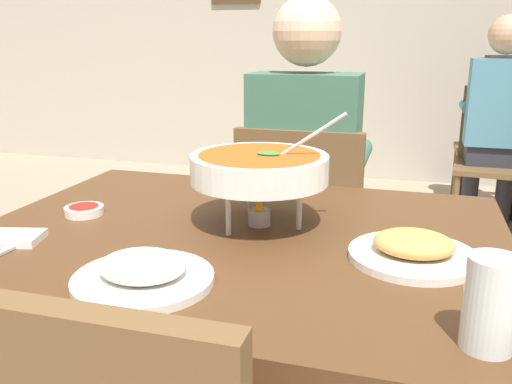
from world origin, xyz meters
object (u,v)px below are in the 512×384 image
sauce_dish (84,210)px  chair_bg_left (505,141)px  patron_bg_left (505,106)px  patron_bg_middle (498,115)px  appetizer_plate (413,250)px  curry_bowl (259,169)px  dining_table_main (237,285)px  chair_diner_main (302,236)px  drink_glass (490,308)px  chair_bg_middle (494,153)px  rice_plate (143,273)px  diner_main (306,168)px

sauce_dish → chair_bg_left: bearing=65.4°
patron_bg_left → patron_bg_middle: 0.47m
appetizer_plate → patron_bg_left: (0.55, 2.94, -0.05)m
curry_bowl → chair_bg_left: size_ratio=0.37×
dining_table_main → chair_diner_main: (-0.00, 0.73, -0.14)m
sauce_dish → appetizer_plate: bearing=-4.7°
sauce_dish → drink_glass: bearing=-22.2°
chair_diner_main → patron_bg_middle: 1.91m
chair_bg_middle → chair_diner_main: bearing=-115.4°
dining_table_main → patron_bg_middle: bearing=71.5°
dining_table_main → chair_bg_middle: size_ratio=1.25×
chair_bg_left → rice_plate: bearing=-107.6°
chair_bg_left → patron_bg_left: 0.24m
chair_diner_main → chair_bg_middle: bearing=64.6°
sauce_dish → chair_bg_left: (1.33, 2.91, -0.28)m
dining_table_main → diner_main: bearing=90.0°
curry_bowl → chair_bg_left: (0.92, 2.87, -0.40)m
appetizer_plate → drink_glass: drink_glass is taller
diner_main → chair_bg_middle: diner_main is taller
diner_main → curry_bowl: 0.72m
appetizer_plate → patron_bg_middle: 2.52m
chair_bg_left → chair_bg_middle: 0.48m
rice_plate → diner_main: bearing=86.1°
dining_table_main → chair_bg_left: chair_bg_left is taller
sauce_dish → chair_bg_left: chair_bg_left is taller
curry_bowl → sauce_dish: 0.44m
patron_bg_left → patron_bg_middle: (-0.10, -0.46, 0.00)m
curry_bowl → chair_bg_middle: 2.56m
chair_diner_main → drink_glass: 1.20m
chair_bg_middle → diner_main: bearing=-115.8°
sauce_dish → drink_glass: drink_glass is taller
rice_plate → appetizer_plate: 0.50m
chair_bg_left → patron_bg_middle: bearing=-105.1°
appetizer_plate → drink_glass: size_ratio=1.85×
rice_plate → chair_diner_main: bearing=85.9°
curry_bowl → patron_bg_left: 2.97m
diner_main → appetizer_plate: size_ratio=5.46×
rice_plate → sauce_dish: (-0.31, 0.30, -0.01)m
appetizer_plate → curry_bowl: bearing=162.0°
curry_bowl → sauce_dish: curry_bowl is taller
chair_bg_middle → rice_plate: bearing=-108.1°
curry_bowl → chair_bg_left: bearing=72.3°
patron_bg_middle → sauce_dish: bearing=-116.4°
diner_main → chair_bg_left: 2.38m
patron_bg_left → rice_plate: bearing=-107.2°
diner_main → drink_glass: bearing=-67.0°
dining_table_main → drink_glass: drink_glass is taller
rice_plate → curry_bowl: bearing=73.0°
curry_bowl → patron_bg_middle: bearing=71.7°
chair_diner_main → rice_plate: 1.05m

